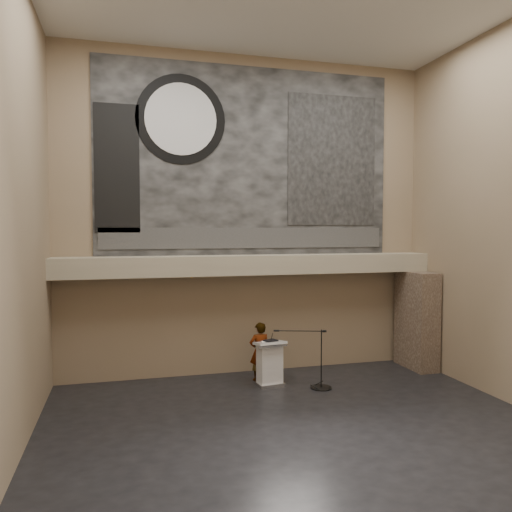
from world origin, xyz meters
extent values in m
plane|color=black|center=(0.00, 0.00, 0.00)|extent=(10.00, 10.00, 0.00)
cube|color=#826E52|center=(0.00, 4.00, 4.25)|extent=(10.00, 0.02, 8.50)
cube|color=#826E52|center=(0.00, -4.00, 4.25)|extent=(10.00, 0.02, 8.50)
cube|color=#826E52|center=(-5.00, 0.00, 4.25)|extent=(0.02, 8.00, 8.50)
cube|color=gray|center=(0.00, 3.60, 2.95)|extent=(10.00, 0.80, 0.50)
cylinder|color=#B2893D|center=(-1.60, 3.55, 2.67)|extent=(0.04, 0.04, 0.06)
cylinder|color=#B2893D|center=(1.90, 3.55, 2.67)|extent=(0.04, 0.04, 0.06)
cube|color=black|center=(0.00, 3.97, 5.70)|extent=(8.00, 0.05, 5.00)
cube|color=#303030|center=(0.00, 3.93, 3.65)|extent=(7.76, 0.02, 0.55)
cylinder|color=black|center=(-1.80, 3.93, 6.70)|extent=(2.30, 0.02, 2.30)
cylinder|color=silver|center=(-1.80, 3.91, 6.70)|extent=(1.84, 0.02, 1.84)
cube|color=black|center=(2.40, 3.93, 5.80)|extent=(2.60, 0.02, 3.60)
cube|color=black|center=(-3.40, 3.93, 5.40)|extent=(1.10, 0.02, 3.20)
cube|color=#46372B|center=(4.65, 3.15, 1.35)|extent=(0.60, 1.40, 2.70)
cube|color=silver|center=(0.21, 2.65, 0.04)|extent=(0.70, 0.57, 0.08)
cube|color=silver|center=(0.21, 2.65, 0.56)|extent=(0.61, 0.46, 0.96)
cube|color=silver|center=(0.21, 2.63, 1.07)|extent=(0.79, 0.60, 0.13)
cube|color=black|center=(0.24, 2.66, 1.12)|extent=(0.37, 0.33, 0.04)
cube|color=white|center=(0.10, 2.61, 1.10)|extent=(0.22, 0.29, 0.00)
imported|color=silver|center=(0.07, 3.12, 0.75)|extent=(0.57, 0.40, 1.50)
cylinder|color=black|center=(1.36, 2.11, 0.01)|extent=(0.52, 0.52, 0.02)
cylinder|color=black|center=(1.36, 2.11, 0.72)|extent=(0.03, 0.03, 1.45)
cylinder|color=black|center=(0.84, 2.28, 1.41)|extent=(1.16, 0.40, 0.02)
camera|label=1|loc=(-3.28, -9.07, 3.87)|focal=35.00mm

